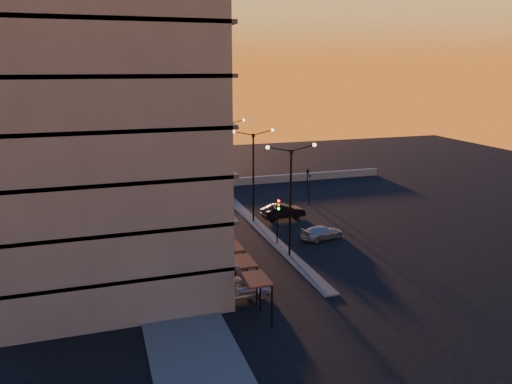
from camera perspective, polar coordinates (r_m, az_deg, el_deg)
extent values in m
plane|color=black|center=(42.44, 3.84, -7.31)|extent=(120.00, 120.00, 0.00)
cube|color=#454543|center=(43.66, -11.18, -6.85)|extent=(5.00, 40.00, 0.12)
cube|color=#454543|center=(51.29, -0.30, -3.36)|extent=(1.20, 36.00, 0.12)
cube|color=gray|center=(66.54, -2.85, 1.14)|extent=(44.00, 0.50, 1.00)
cylinder|color=slate|center=(38.71, -16.90, 9.09)|extent=(14.00, 14.00, 25.00)
cube|color=slate|center=(33.73, -16.66, 8.44)|extent=(14.00, 10.00, 25.00)
cylinder|color=black|center=(41.04, -15.81, -6.22)|extent=(14.16, 14.16, 2.40)
cube|color=black|center=(37.47, -4.65, -4.43)|extent=(0.15, 3.20, 1.20)
cylinder|color=black|center=(41.00, 3.95, -1.45)|extent=(0.18, 0.18, 9.00)
cube|color=black|center=(40.04, 4.05, 4.62)|extent=(0.25, 0.25, 0.35)
sphere|color=#FFE5B2|center=(39.27, 1.35, 5.13)|extent=(0.32, 0.32, 0.32)
sphere|color=#FFE5B2|center=(40.75, 6.69, 5.37)|extent=(0.32, 0.32, 0.32)
cylinder|color=black|center=(50.13, -0.31, 1.49)|extent=(0.18, 0.18, 9.00)
cube|color=black|center=(49.34, -0.31, 6.48)|extent=(0.25, 0.25, 0.35)
sphere|color=#FFE5B2|center=(48.72, -2.57, 6.90)|extent=(0.32, 0.32, 0.32)
sphere|color=#FFE5B2|center=(49.92, 1.89, 7.08)|extent=(0.32, 0.32, 0.32)
cylinder|color=black|center=(59.53, -3.24, 3.51)|extent=(0.18, 0.18, 9.00)
cube|color=black|center=(58.87, -3.30, 7.72)|extent=(0.25, 0.25, 0.35)
sphere|color=#FFE5B2|center=(58.35, -5.23, 8.07)|extent=(0.32, 0.32, 0.32)
sphere|color=#FFE5B2|center=(59.36, -1.42, 8.23)|extent=(0.32, 0.32, 0.32)
cylinder|color=black|center=(44.52, 2.44, -4.06)|extent=(0.12, 0.12, 3.20)
cube|color=black|center=(43.73, 2.56, -1.45)|extent=(0.28, 0.16, 1.00)
sphere|color=#FF0C05|center=(43.55, 2.61, -1.04)|extent=(0.20, 0.20, 0.20)
sphere|color=orange|center=(43.64, 2.60, -1.48)|extent=(0.20, 0.20, 0.20)
sphere|color=#0CFF26|center=(43.74, 2.60, -1.93)|extent=(0.20, 0.20, 0.20)
cylinder|color=black|center=(57.28, 6.12, -0.16)|extent=(0.12, 0.12, 2.80)
imported|color=black|center=(56.86, 6.16, 1.60)|extent=(0.13, 0.16, 0.80)
cylinder|color=black|center=(61.42, 5.88, 0.83)|extent=(0.12, 0.12, 2.80)
imported|color=black|center=(61.03, 5.92, 2.47)|extent=(0.42, 1.99, 0.80)
imported|color=#AEB0B6|center=(34.96, -1.86, -10.85)|extent=(4.41, 1.83, 1.49)
imported|color=black|center=(52.40, 3.13, -2.20)|extent=(4.71, 1.95, 1.52)
imported|color=#A0A4A8|center=(46.62, 7.60, -4.61)|extent=(4.44, 2.54, 1.21)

